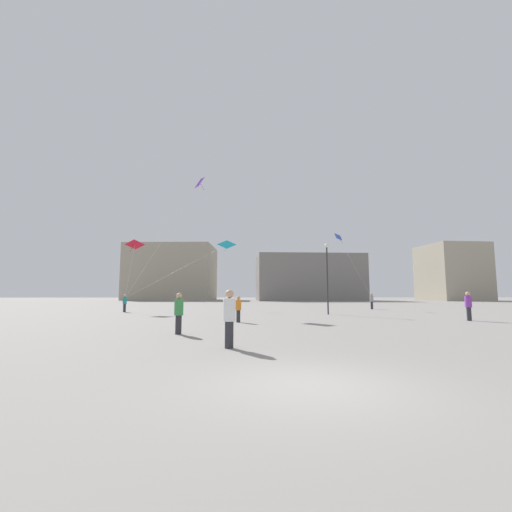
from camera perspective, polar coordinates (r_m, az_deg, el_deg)
ground_plane at (r=7.02m, az=9.19°, el=-20.47°), size 300.00×300.00×0.00m
person_in_grey at (r=40.84m, az=18.64°, el=-6.97°), size 0.40×0.40×1.82m
person_in_green at (r=15.34m, az=-12.70°, el=-8.97°), size 0.38×0.38×1.76m
person_in_teal at (r=34.97m, az=-20.96°, el=-7.19°), size 0.36×0.36×1.66m
person_in_white at (r=11.24m, az=-4.45°, el=-9.88°), size 0.40×0.40×1.86m
person_in_orange at (r=21.14m, az=-2.94°, el=-8.58°), size 0.35×0.35×1.59m
person_in_purple at (r=26.19m, az=31.79°, el=-6.90°), size 0.40×0.40×1.85m
kite_cobalt_delta at (r=41.83m, az=13.62°, el=2.99°), size 3.50×2.33×7.47m
kite_violet_delta at (r=34.61m, az=-9.55°, el=11.70°), size 7.40×1.84×11.67m
kite_crimson_delta at (r=35.09m, az=-19.49°, el=1.73°), size 1.45×0.84×5.48m
kite_cyan_delta at (r=38.84m, az=-5.10°, el=1.81°), size 10.24×5.60×6.39m
building_left_hall at (r=98.40m, az=-13.66°, el=-2.75°), size 23.74×19.20×14.90m
building_centre_hall at (r=88.32m, az=8.70°, el=-3.62°), size 26.05×14.06×11.37m
building_right_hall at (r=99.75m, az=29.74°, el=-2.40°), size 13.36×13.79×14.04m
lamppost_east at (r=29.73m, az=11.73°, el=-1.91°), size 0.36×0.36×6.00m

